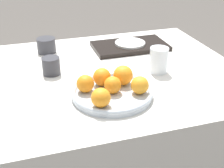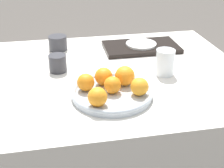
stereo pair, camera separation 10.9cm
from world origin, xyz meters
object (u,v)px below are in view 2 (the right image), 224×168
water_glass (165,62)px  orange_4 (104,76)px  cup_0 (58,43)px  orange_1 (112,85)px  orange_0 (125,76)px  serving_tray (141,47)px  cup_1 (58,63)px  fruit_platter (112,93)px  orange_3 (140,87)px  orange_2 (98,97)px  side_plate (141,44)px  orange_5 (86,82)px

water_glass → orange_4: bearing=-163.1°
water_glass → cup_0: (-0.41, 0.36, -0.02)m
orange_1 → water_glass: (0.24, 0.15, 0.00)m
orange_0 → water_glass: size_ratio=0.69×
serving_tray → cup_1: 0.45m
orange_1 → fruit_platter: bearing=92.3°
orange_3 → cup_0: orange_3 is taller
water_glass → serving_tray: (-0.02, 0.29, -0.04)m
orange_2 → orange_3: size_ratio=1.03×
fruit_platter → orange_3: 0.10m
cup_1 → water_glass: bearing=-14.6°
fruit_platter → orange_4: orange_4 is taller
orange_0 → cup_1: (-0.24, 0.21, -0.02)m
orange_4 → cup_1: bearing=130.1°
orange_0 → serving_tray: bearing=66.2°
orange_3 → cup_0: 0.60m
side_plate → cup_0: size_ratio=1.69×
serving_tray → cup_0: size_ratio=4.09×
fruit_platter → orange_0: size_ratio=4.02×
water_glass → side_plate: bearing=93.2°
orange_4 → cup_0: size_ratio=0.75×
water_glass → cup_0: size_ratio=1.20×
orange_3 → cup_1: orange_3 is taller
orange_3 → water_glass: bearing=49.1°
serving_tray → cup_0: cup_0 is taller
cup_0 → cup_1: (-0.01, -0.25, 0.00)m
orange_2 → orange_0: bearing=46.7°
orange_0 → orange_2: size_ratio=1.12×
fruit_platter → water_glass: water_glass is taller
orange_0 → water_glass: water_glass is taller
orange_4 → cup_1: 0.25m
cup_0 → water_glass: bearing=-40.8°
fruit_platter → orange_5: size_ratio=4.65×
cup_0 → orange_4: bearing=-71.0°
orange_0 → orange_4: 0.08m
orange_1 → orange_4: size_ratio=0.92×
orange_0 → orange_1: bearing=-137.5°
fruit_platter → orange_1: 0.04m
orange_2 → orange_3: orange_2 is taller
fruit_platter → orange_1: bearing=-87.7°
serving_tray → side_plate: (-0.00, 0.00, 0.02)m
serving_tray → side_plate: 0.02m
orange_5 → water_glass: 0.35m
orange_3 → orange_5: bearing=159.2°
orange_0 → side_plate: size_ratio=0.49×
orange_4 → cup_1: size_ratio=0.91×
fruit_platter → water_glass: bearing=29.8°
orange_2 → orange_5: size_ratio=1.03×
serving_tray → cup_0: 0.40m
orange_1 → orange_3: bearing=-19.5°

